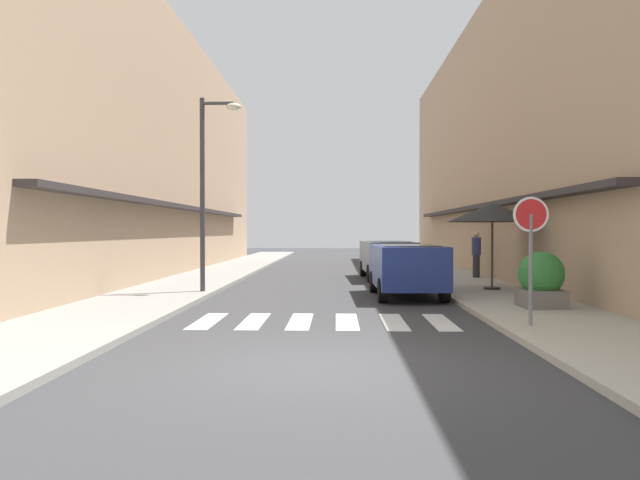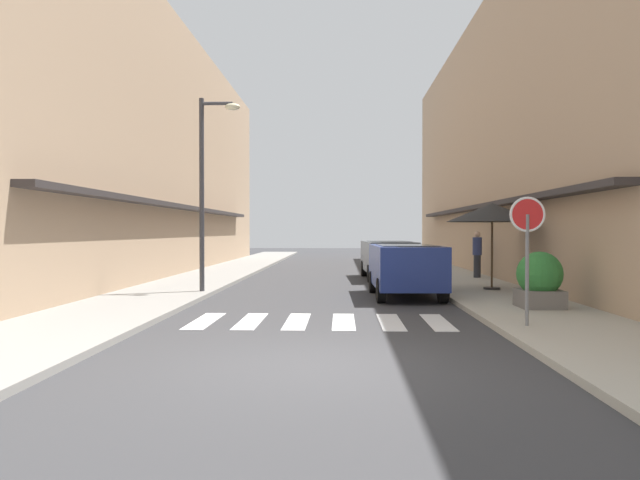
# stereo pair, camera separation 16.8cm
# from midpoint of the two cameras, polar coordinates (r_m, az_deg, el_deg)

# --- Properties ---
(ground_plane) EXTENTS (81.06, 81.06, 0.00)m
(ground_plane) POSITION_cam_midpoint_polar(r_m,az_deg,el_deg) (22.79, 0.75, -3.78)
(ground_plane) COLOR #38383A
(sidewalk_left) EXTENTS (2.84, 51.59, 0.12)m
(sidewalk_left) POSITION_cam_midpoint_polar(r_m,az_deg,el_deg) (23.33, -10.85, -3.54)
(sidewalk_left) COLOR gray
(sidewalk_left) RESTS_ON ground_plane
(sidewalk_right) EXTENTS (2.84, 51.59, 0.12)m
(sidewalk_right) POSITION_cam_midpoint_polar(r_m,az_deg,el_deg) (23.19, 12.42, -3.57)
(sidewalk_right) COLOR #ADA899
(sidewalk_right) RESTS_ON ground_plane
(building_row_left) EXTENTS (5.50, 35.16, 10.49)m
(building_row_left) POSITION_cam_midpoint_polar(r_m,az_deg,el_deg) (25.43, -19.22, 8.49)
(building_row_left) COLOR tan
(building_row_left) RESTS_ON ground_plane
(building_row_right) EXTENTS (5.50, 35.16, 11.10)m
(building_row_right) POSITION_cam_midpoint_polar(r_m,az_deg,el_deg) (25.23, 20.99, 9.25)
(building_row_right) COLOR tan
(building_row_right) RESTS_ON ground_plane
(crosswalk) EXTENTS (5.20, 2.20, 0.01)m
(crosswalk) POSITION_cam_midpoint_polar(r_m,az_deg,el_deg) (11.95, -0.06, -8.00)
(crosswalk) COLOR silver
(crosswalk) RESTS_ON ground_plane
(parked_car_near) EXTENTS (1.89, 3.94, 1.47)m
(parked_car_near) POSITION_cam_midpoint_polar(r_m,az_deg,el_deg) (16.37, 8.17, -2.39)
(parked_car_near) COLOR navy
(parked_car_near) RESTS_ON ground_plane
(parked_car_mid) EXTENTS (1.96, 4.42, 1.47)m
(parked_car_mid) POSITION_cam_midpoint_polar(r_m,az_deg,el_deg) (22.47, 6.38, -1.49)
(parked_car_mid) COLOR #4C5156
(parked_car_mid) RESTS_ON ground_plane
(round_street_sign) EXTENTS (0.65, 0.07, 2.36)m
(round_street_sign) POSITION_cam_midpoint_polar(r_m,az_deg,el_deg) (11.29, 19.56, 1.19)
(round_street_sign) COLOR slate
(round_street_sign) RESTS_ON sidewalk_right
(street_lamp) EXTENTS (1.19, 0.28, 5.54)m
(street_lamp) POSITION_cam_midpoint_polar(r_m,az_deg,el_deg) (17.09, -11.13, 6.38)
(street_lamp) COLOR #38383D
(street_lamp) RESTS_ON sidewalk_left
(cafe_umbrella) EXTENTS (2.68, 2.68, 2.56)m
(cafe_umbrella) POSITION_cam_midpoint_polar(r_m,az_deg,el_deg) (17.99, 16.27, 2.57)
(cafe_umbrella) COLOR #262626
(cafe_umbrella) RESTS_ON sidewalk_right
(planter_corner) EXTENTS (1.02, 1.02, 1.27)m
(planter_corner) POSITION_cam_midpoint_polar(r_m,az_deg,el_deg) (14.10, 20.55, -3.69)
(planter_corner) COLOR slate
(planter_corner) RESTS_ON sidewalk_right
(pedestrian_walking_near) EXTENTS (0.34, 0.34, 1.73)m
(pedestrian_walking_near) POSITION_cam_midpoint_polar(r_m,az_deg,el_deg) (22.47, 14.87, -1.24)
(pedestrian_walking_near) COLOR #282B33
(pedestrian_walking_near) RESTS_ON sidewalk_right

